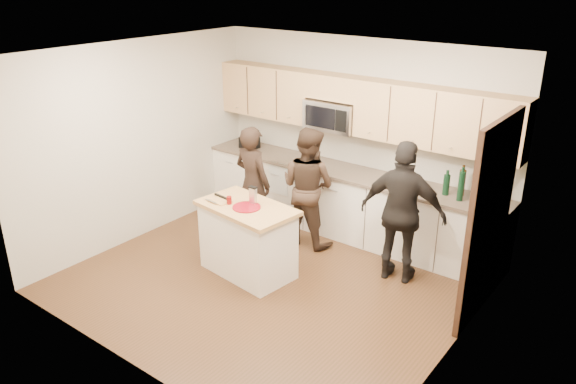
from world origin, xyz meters
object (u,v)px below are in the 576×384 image
Objects in this scene: island at (248,239)px; woman_center at (308,187)px; woman_left at (253,183)px; woman_right at (403,213)px; toaster at (250,143)px.

woman_center is at bearing 92.05° from island.
woman_center is at bearing -152.39° from woman_left.
woman_left is at bearing 23.96° from woman_center.
toaster is at bearing -22.88° from woman_right.
woman_center is at bearing -15.18° from woman_right.
woman_right is at bearing -12.87° from toaster.
island is 2.24m from toaster.
woman_left is (-0.60, 0.81, 0.35)m from island.
woman_center is 1.46m from woman_right.
woman_left reaches higher than toaster.
woman_right is (2.94, -0.67, -0.15)m from toaster.
island is at bearing 130.36° from woman_left.
woman_right reaches higher than island.
toaster is 3.02m from woman_right.
toaster reaches higher than island.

